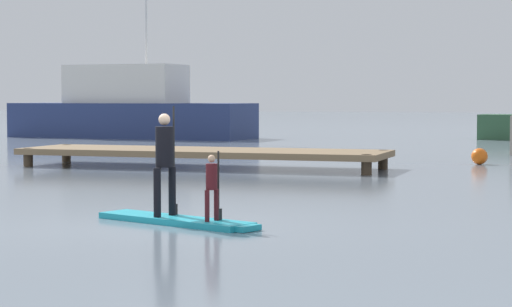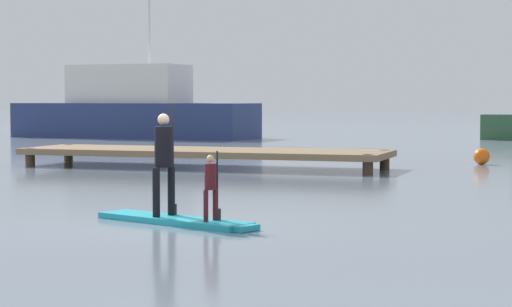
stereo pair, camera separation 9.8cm
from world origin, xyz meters
name	(u,v)px [view 1 (the left image)]	position (x,y,z in m)	size (l,w,h in m)	color
ground_plane	(160,225)	(0.00, 0.00, 0.00)	(240.00, 240.00, 0.00)	slate
paddleboard_near	(178,221)	(0.19, 0.30, 0.05)	(3.10, 1.65, 0.10)	#1E9EB2
paddler_adult	(165,157)	(-0.08, 0.41, 1.07)	(0.38, 0.50, 1.81)	black
paddler_child_solo	(212,184)	(0.88, 0.05, 0.69)	(0.24, 0.36, 1.10)	#4C1419
fishing_boat_white_large	(130,110)	(-15.28, 30.86, 1.40)	(12.69, 4.47, 9.91)	navy
floating_dock	(202,152)	(-4.05, 12.22, 0.45)	(10.79, 2.88, 0.54)	#846B4C
mooring_buoy_near	(479,156)	(3.49, 16.14, 0.25)	(0.50, 0.50, 0.50)	orange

